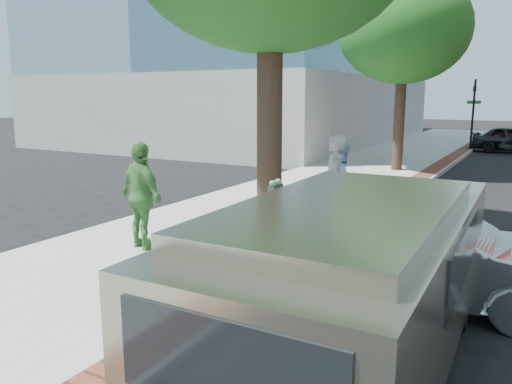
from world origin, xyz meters
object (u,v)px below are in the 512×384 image
Objects in this scene: person_gray at (334,183)px; person_green at (142,196)px; parking_meter at (275,205)px; van at (360,272)px; sedan_silver at (426,253)px; person_officer at (342,181)px.

person_gray reaches higher than person_green.
parking_meter is 0.75× the size of person_green.
van is (2.09, -4.61, -0.09)m from person_gray.
parking_meter is 2.68m from person_gray.
sedan_silver is at bearing 82.26° from van.
person_officer is at bearing 35.31° from sedan_silver.
person_green is (-2.39, -3.90, 0.10)m from person_officer.
parking_meter is at bearing 95.29° from sedan_silver.
parking_meter is 3.68m from person_officer.
person_green is 0.47× the size of sedan_silver.
person_gray is 1.13× the size of person_officer.
sedan_silver is (4.93, 0.51, -0.44)m from person_green.
person_green is 0.37× the size of van.
person_gray is at bearing 113.34° from van.
sedan_silver is 0.80× the size of van.
person_gray reaches higher than parking_meter.
sedan_silver is at bearing 6.81° from parking_meter.
person_officer is 0.34× the size of van.
person_officer is (-0.19, 0.98, -0.11)m from person_gray.
van reaches higher than parking_meter.
person_gray is (-0.04, 2.68, -0.05)m from parking_meter.
parking_meter is 0.28× the size of van.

